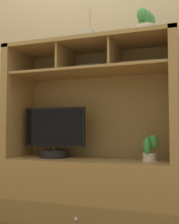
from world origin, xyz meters
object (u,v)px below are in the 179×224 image
object	(u,v)px
tv_monitor	(54,137)
magazine_stack_centre	(140,67)
potted_succulent	(146,24)
potted_orchid	(149,149)
diffuser_bottle	(90,36)
magazine_stack_right	(47,74)
magazine_stack_left	(94,69)
media_console	(90,167)

from	to	relation	value
tv_monitor	magazine_stack_centre	distance (m)	0.87
potted_succulent	magazine_stack_centre	bearing A→B (deg)	152.24
potted_orchid	diffuser_bottle	size ratio (longest dim) A/B	0.67
magazine_stack_right	tv_monitor	bearing A→B (deg)	-26.63
magazine_stack_left	potted_orchid	bearing A→B (deg)	-6.75
media_console	potted_orchid	world-z (taller)	media_console
magazine_stack_left	magazine_stack_right	world-z (taller)	magazine_stack_left
media_console	tv_monitor	world-z (taller)	media_console
tv_monitor	magazine_stack_centre	size ratio (longest dim) A/B	1.71
magazine_stack_centre	magazine_stack_right	xyz separation A→B (m)	(-0.78, -0.01, -0.00)
tv_monitor	diffuser_bottle	xyz separation A→B (m)	(0.30, 0.02, 0.79)
magazine_stack_centre	tv_monitor	bearing A→B (deg)	-175.22
media_console	tv_monitor	bearing A→B (deg)	-176.38
magazine_stack_centre	magazine_stack_right	distance (m)	0.78
tv_monitor	potted_orchid	xyz separation A→B (m)	(0.75, 0.00, -0.08)
media_console	potted_succulent	world-z (taller)	potted_succulent
media_console	potted_succulent	size ratio (longest dim) A/B	6.46
media_console	potted_orchid	distance (m)	0.48
magazine_stack_centre	potted_succulent	bearing A→B (deg)	-27.76
potted_orchid	magazine_stack_centre	world-z (taller)	magazine_stack_centre
magazine_stack_left	magazine_stack_right	size ratio (longest dim) A/B	1.13
media_console	diffuser_bottle	size ratio (longest dim) A/B	5.01
media_console	magazine_stack_centre	world-z (taller)	media_console
diffuser_bottle	potted_succulent	xyz separation A→B (m)	(0.44, 0.02, 0.05)
tv_monitor	potted_orchid	bearing A→B (deg)	0.30
media_console	potted_orchid	size ratio (longest dim) A/B	7.45
tv_monitor	diffuser_bottle	bearing A→B (deg)	3.39
magazine_stack_centre	potted_orchid	bearing A→B (deg)	-39.42
tv_monitor	potted_orchid	world-z (taller)	tv_monitor
diffuser_bottle	magazine_stack_left	bearing A→B (deg)	62.93
potted_orchid	potted_succulent	bearing A→B (deg)	122.64
magazine_stack_right	potted_succulent	size ratio (longest dim) A/B	1.31
magazine_stack_centre	potted_succulent	size ratio (longest dim) A/B	1.41
magazine_stack_right	potted_succulent	bearing A→B (deg)	-0.94
potted_orchid	magazine_stack_centre	xyz separation A→B (m)	(-0.07, 0.05, 0.61)
potted_orchid	magazine_stack_left	bearing A→B (deg)	173.25
tv_monitor	magazine_stack_centre	xyz separation A→B (m)	(0.69, 0.06, 0.53)
magazine_stack_centre	diffuser_bottle	xyz separation A→B (m)	(-0.39, -0.04, 0.27)
magazine_stack_left	magazine_stack_right	distance (m)	0.41
tv_monitor	diffuser_bottle	distance (m)	0.85
media_console	magazine_stack_left	world-z (taller)	media_console
potted_orchid	diffuser_bottle	distance (m)	0.99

